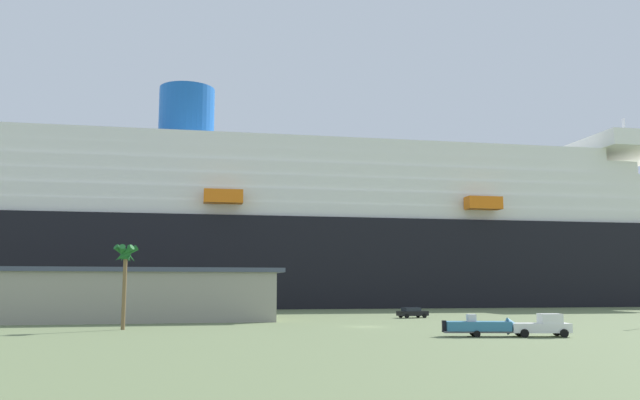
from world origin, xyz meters
name	(u,v)px	position (x,y,z in m)	size (l,w,h in m)	color
ground_plane	(316,316)	(0.00, 30.00, 0.00)	(600.00, 600.00, 0.00)	#66754C
cruise_ship	(347,238)	(17.08, 75.95, 16.28)	(292.92, 42.62, 56.83)	black
terminal_building	(72,294)	(-37.11, 22.09, 3.68)	(58.31, 21.91, 7.32)	gray
pickup_truck	(542,326)	(12.61, -18.41, 1.04)	(5.90, 3.23, 2.20)	white
small_boat_on_trailer	(485,327)	(7.15, -17.17, 0.96)	(8.47, 3.30, 2.15)	#595960
palm_tree	(125,260)	(-28.11, 0.32, 7.79)	(2.97, 2.72, 9.60)	brown
parked_car_red_hatchback	(76,317)	(-35.33, 14.91, 0.83)	(4.94, 2.35, 1.58)	red
parked_car_black_coupe	(412,312)	(12.88, 19.09, 0.83)	(4.92, 2.75, 1.58)	black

